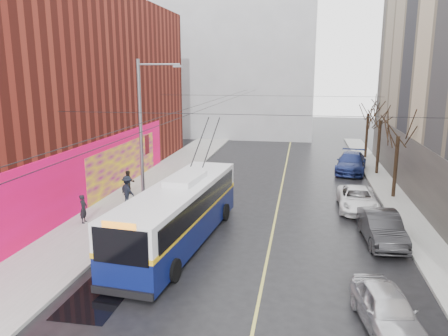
% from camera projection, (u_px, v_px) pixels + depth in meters
% --- Properties ---
extents(ground, '(140.00, 140.00, 0.00)m').
position_uv_depth(ground, '(214.00, 312.00, 15.42)').
color(ground, black).
rests_on(ground, ground).
extents(sidewalk_left, '(4.00, 60.00, 0.15)m').
position_uv_depth(sidewalk_left, '(130.00, 201.00, 28.33)').
color(sidewalk_left, gray).
rests_on(sidewalk_left, ground).
extents(sidewalk_right, '(2.00, 60.00, 0.15)m').
position_uv_depth(sidewalk_right, '(406.00, 216.00, 25.38)').
color(sidewalk_right, gray).
rests_on(sidewalk_right, ground).
extents(lane_line, '(0.12, 50.00, 0.01)m').
position_uv_depth(lane_line, '(279.00, 201.00, 28.62)').
color(lane_line, '#BFB74C').
rests_on(lane_line, ground).
extents(building_left, '(12.11, 36.00, 14.00)m').
position_uv_depth(building_left, '(27.00, 91.00, 30.14)').
color(building_left, '#5F1A13').
rests_on(building_left, ground).
extents(building_far, '(20.50, 12.10, 18.00)m').
position_uv_depth(building_far, '(237.00, 66.00, 57.74)').
color(building_far, gray).
rests_on(building_far, ground).
extents(streetlight_pole, '(2.65, 0.60, 9.00)m').
position_uv_depth(streetlight_pole, '(143.00, 133.00, 25.05)').
color(streetlight_pole, slate).
rests_on(streetlight_pole, ground).
extents(catenary_wires, '(18.00, 60.00, 0.22)m').
position_uv_depth(catenary_wires, '(220.00, 104.00, 28.71)').
color(catenary_wires, black).
extents(tree_near, '(3.20, 3.20, 6.40)m').
position_uv_depth(tree_near, '(399.00, 124.00, 28.16)').
color(tree_near, black).
rests_on(tree_near, ground).
extents(tree_mid, '(3.20, 3.20, 6.68)m').
position_uv_depth(tree_mid, '(381.00, 111.00, 34.83)').
color(tree_mid, black).
rests_on(tree_mid, ground).
extents(tree_far, '(3.20, 3.20, 6.57)m').
position_uv_depth(tree_far, '(369.00, 106.00, 41.58)').
color(tree_far, black).
rests_on(tree_far, ground).
extents(puddle, '(2.06, 3.37, 0.01)m').
position_uv_depth(puddle, '(97.00, 299.00, 16.32)').
color(puddle, black).
rests_on(puddle, ground).
extents(pigeons_flying, '(4.54, 3.16, 2.27)m').
position_uv_depth(pigeons_flying, '(200.00, 94.00, 23.99)').
color(pigeons_flying, slate).
extents(trolleybus, '(3.61, 12.07, 5.65)m').
position_uv_depth(trolleybus, '(179.00, 213.00, 21.31)').
color(trolleybus, '#091145').
rests_on(trolleybus, ground).
extents(parked_car_a, '(2.29, 4.27, 1.38)m').
position_uv_depth(parked_car_a, '(387.00, 309.00, 14.31)').
color(parked_car_a, silver).
rests_on(parked_car_a, ground).
extents(parked_car_b, '(1.94, 4.75, 1.53)m').
position_uv_depth(parked_car_b, '(382.00, 228.00, 21.54)').
color(parked_car_b, '#242426').
rests_on(parked_car_b, ground).
extents(parked_car_c, '(2.32, 4.90, 1.35)m').
position_uv_depth(parked_car_c, '(357.00, 199.00, 26.72)').
color(parked_car_c, white).
rests_on(parked_car_c, ground).
extents(parked_car_d, '(3.20, 5.94, 1.64)m').
position_uv_depth(parked_car_d, '(351.00, 163.00, 36.69)').
color(parked_car_d, navy).
rests_on(parked_car_d, ground).
extents(following_car, '(2.22, 4.31, 1.40)m').
position_uv_depth(following_car, '(210.00, 180.00, 31.31)').
color(following_car, '#A1A1A6').
rests_on(following_car, ground).
extents(pedestrian_a, '(0.44, 0.62, 1.59)m').
position_uv_depth(pedestrian_a, '(84.00, 209.00, 23.94)').
color(pedestrian_a, black).
rests_on(pedestrian_a, sidewalk_left).
extents(pedestrian_b, '(1.03, 1.01, 1.67)m').
position_uv_depth(pedestrian_b, '(129.00, 183.00, 29.38)').
color(pedestrian_b, black).
rests_on(pedestrian_b, sidewalk_left).
extents(pedestrian_c, '(1.35, 1.19, 1.81)m').
position_uv_depth(pedestrian_c, '(127.00, 190.00, 27.33)').
color(pedestrian_c, black).
rests_on(pedestrian_c, sidewalk_left).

